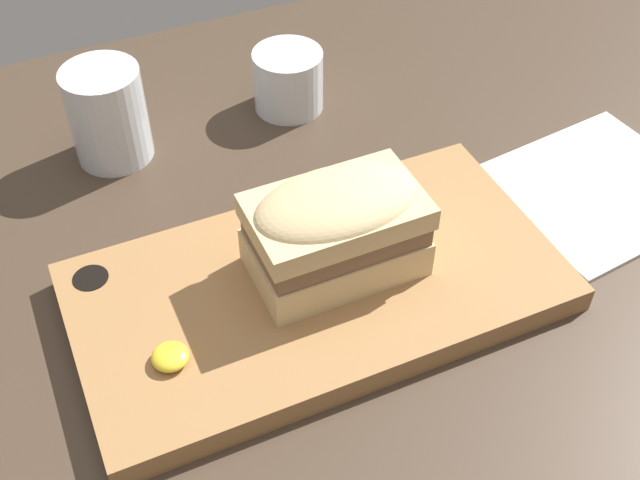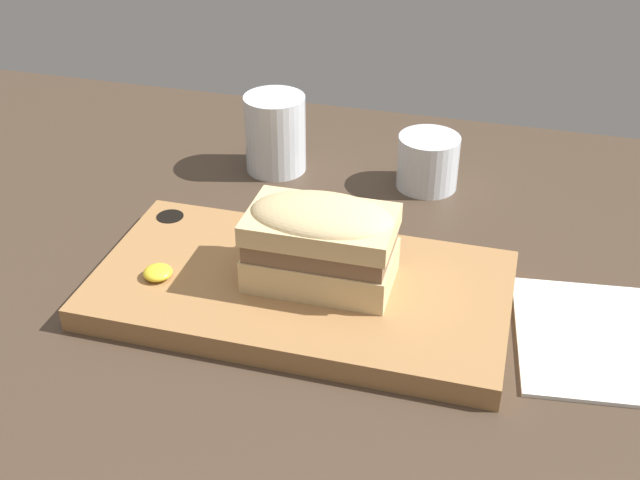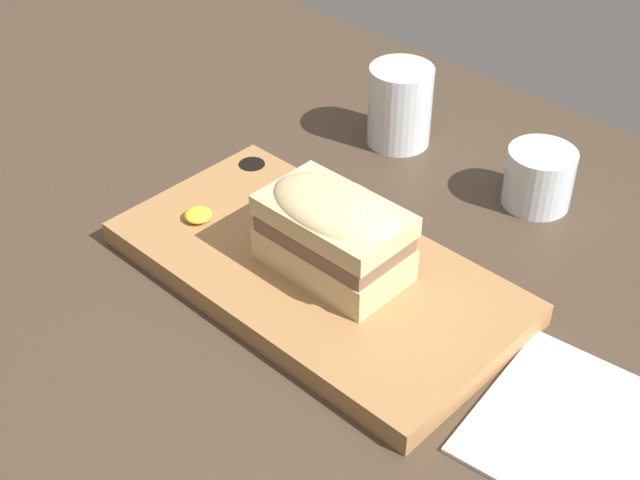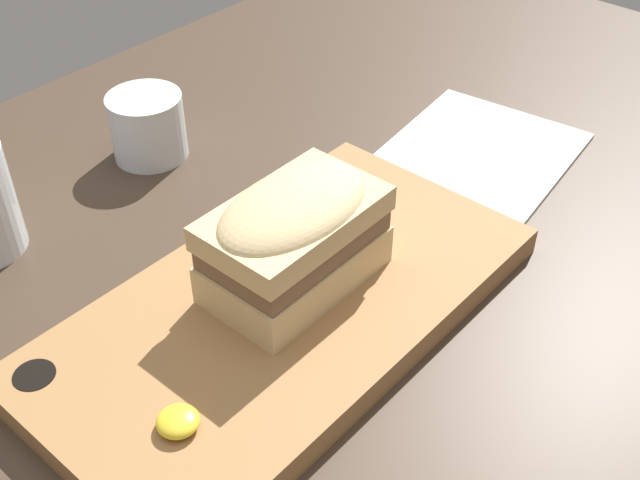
% 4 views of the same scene
% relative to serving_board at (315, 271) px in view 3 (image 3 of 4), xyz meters
% --- Properties ---
extents(dining_table, '(1.58, 0.99, 0.02)m').
position_rel_serving_board_xyz_m(dining_table, '(-0.06, -0.03, -0.02)').
color(dining_table, '#423326').
rests_on(dining_table, ground).
extents(serving_board, '(0.40, 0.21, 0.02)m').
position_rel_serving_board_xyz_m(serving_board, '(0.00, 0.00, 0.00)').
color(serving_board, '#9E7042').
rests_on(serving_board, dining_table).
extents(sandwich, '(0.14, 0.08, 0.08)m').
position_rel_serving_board_xyz_m(sandwich, '(0.02, 0.01, 0.06)').
color(sandwich, '#DBBC84').
rests_on(sandwich, serving_board).
extents(mustard_dollop, '(0.03, 0.03, 0.01)m').
position_rel_serving_board_xyz_m(mustard_dollop, '(-0.13, -0.03, 0.02)').
color(mustard_dollop, yellow).
rests_on(mustard_dollop, serving_board).
extents(water_glass, '(0.08, 0.08, 0.10)m').
position_rel_serving_board_xyz_m(water_glass, '(-0.11, 0.25, 0.03)').
color(water_glass, silver).
rests_on(water_glass, dining_table).
extents(wine_glass, '(0.07, 0.07, 0.06)m').
position_rel_serving_board_xyz_m(wine_glass, '(0.08, 0.26, 0.02)').
color(wine_glass, silver).
rests_on(wine_glass, dining_table).
extents(napkin, '(0.21, 0.19, 0.00)m').
position_rel_serving_board_xyz_m(napkin, '(0.30, 0.01, -0.01)').
color(napkin, white).
rests_on(napkin, dining_table).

